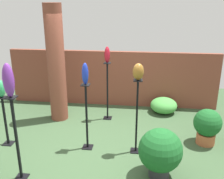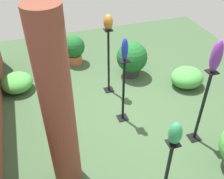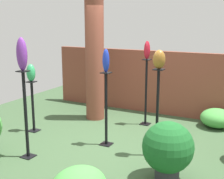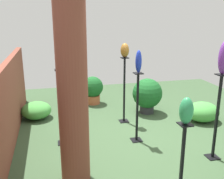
{
  "view_description": "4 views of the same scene",
  "coord_description": "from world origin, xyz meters",
  "px_view_note": "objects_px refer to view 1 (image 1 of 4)",
  "views": [
    {
      "loc": [
        0.81,
        -4.49,
        2.82
      ],
      "look_at": [
        0.25,
        0.2,
        1.16
      ],
      "focal_mm": 42.0,
      "sensor_mm": 36.0,
      "label": 1
    },
    {
      "loc": [
        -3.72,
        1.34,
        3.56
      ],
      "look_at": [
        -0.29,
        0.21,
        0.82
      ],
      "focal_mm": 42.0,
      "sensor_mm": 36.0,
      "label": 2
    },
    {
      "loc": [
        2.32,
        -4.67,
        2.21
      ],
      "look_at": [
        -0.23,
        0.21,
        0.97
      ],
      "focal_mm": 50.0,
      "sensor_mm": 36.0,
      "label": 3
    },
    {
      "loc": [
        -4.54,
        1.48,
        2.31
      ],
      "look_at": [
        0.15,
        0.35,
        0.94
      ],
      "focal_mm": 42.0,
      "sensor_mm": 36.0,
      "label": 4
    }
  ],
  "objects_px": {
    "pedestal_bronze": "(137,120)",
    "potted_plant_near_pillar": "(207,125)",
    "potted_plant_mid_right": "(160,151)",
    "pedestal_violet": "(17,143)",
    "pedestal_ruby": "(107,94)",
    "art_vase_jade": "(0,89)",
    "art_vase_violet": "(8,80)",
    "pedestal_cobalt": "(87,120)",
    "art_vase_cobalt": "(85,74)",
    "brick_pillar": "(56,64)",
    "art_vase_ruby": "(107,55)",
    "pedestal_jade": "(6,123)",
    "art_vase_bronze": "(138,72)"
  },
  "relations": [
    {
      "from": "pedestal_violet",
      "to": "potted_plant_mid_right",
      "type": "height_order",
      "value": "pedestal_violet"
    },
    {
      "from": "brick_pillar",
      "to": "pedestal_cobalt",
      "type": "relative_size",
      "value": 2.06
    },
    {
      "from": "brick_pillar",
      "to": "pedestal_violet",
      "type": "relative_size",
      "value": 1.9
    },
    {
      "from": "art_vase_violet",
      "to": "art_vase_jade",
      "type": "bearing_deg",
      "value": 126.85
    },
    {
      "from": "pedestal_violet",
      "to": "art_vase_cobalt",
      "type": "relative_size",
      "value": 3.55
    },
    {
      "from": "pedestal_cobalt",
      "to": "pedestal_bronze",
      "type": "xyz_separation_m",
      "value": [
        0.95,
        -0.02,
        0.06
      ]
    },
    {
      "from": "pedestal_ruby",
      "to": "pedestal_jade",
      "type": "bearing_deg",
      "value": -142.29
    },
    {
      "from": "pedestal_bronze",
      "to": "potted_plant_near_pillar",
      "type": "xyz_separation_m",
      "value": [
        1.4,
        0.47,
        -0.26
      ]
    },
    {
      "from": "pedestal_violet",
      "to": "potted_plant_mid_right",
      "type": "xyz_separation_m",
      "value": [
        2.25,
        0.33,
        -0.19
      ]
    },
    {
      "from": "art_vase_jade",
      "to": "art_vase_violet",
      "type": "relative_size",
      "value": 0.66
    },
    {
      "from": "pedestal_ruby",
      "to": "pedestal_bronze",
      "type": "bearing_deg",
      "value": -61.85
    },
    {
      "from": "pedestal_jade",
      "to": "pedestal_ruby",
      "type": "bearing_deg",
      "value": 37.71
    },
    {
      "from": "pedestal_ruby",
      "to": "pedestal_violet",
      "type": "height_order",
      "value": "pedestal_violet"
    },
    {
      "from": "art_vase_jade",
      "to": "potted_plant_near_pillar",
      "type": "relative_size",
      "value": 0.46
    },
    {
      "from": "art_vase_cobalt",
      "to": "art_vase_violet",
      "type": "xyz_separation_m",
      "value": [
        -0.89,
        -1.05,
        0.17
      ]
    },
    {
      "from": "pedestal_violet",
      "to": "art_vase_jade",
      "type": "xyz_separation_m",
      "value": [
        -0.74,
        0.99,
        0.53
      ]
    },
    {
      "from": "art_vase_ruby",
      "to": "brick_pillar",
      "type": "bearing_deg",
      "value": -174.12
    },
    {
      "from": "pedestal_cobalt",
      "to": "potted_plant_near_pillar",
      "type": "bearing_deg",
      "value": 10.75
    },
    {
      "from": "brick_pillar",
      "to": "potted_plant_mid_right",
      "type": "bearing_deg",
      "value": -40.3
    },
    {
      "from": "art_vase_bronze",
      "to": "potted_plant_near_pillar",
      "type": "relative_size",
      "value": 0.4
    },
    {
      "from": "pedestal_cobalt",
      "to": "art_vase_cobalt",
      "type": "xyz_separation_m",
      "value": [
        0.0,
        0.0,
        0.92
      ]
    },
    {
      "from": "art_vase_ruby",
      "to": "pedestal_jade",
      "type": "bearing_deg",
      "value": -142.29
    },
    {
      "from": "pedestal_ruby",
      "to": "art_vase_bronze",
      "type": "height_order",
      "value": "art_vase_bronze"
    },
    {
      "from": "pedestal_ruby",
      "to": "pedestal_violet",
      "type": "bearing_deg",
      "value": -114.49
    },
    {
      "from": "pedestal_ruby",
      "to": "art_vase_violet",
      "type": "height_order",
      "value": "art_vase_violet"
    },
    {
      "from": "pedestal_violet",
      "to": "brick_pillar",
      "type": "bearing_deg",
      "value": 91.76
    },
    {
      "from": "brick_pillar",
      "to": "art_vase_bronze",
      "type": "distance_m",
      "value": 2.31
    },
    {
      "from": "pedestal_ruby",
      "to": "potted_plant_near_pillar",
      "type": "height_order",
      "value": "pedestal_ruby"
    },
    {
      "from": "potted_plant_mid_right",
      "to": "pedestal_violet",
      "type": "bearing_deg",
      "value": -171.8
    },
    {
      "from": "pedestal_cobalt",
      "to": "art_vase_violet",
      "type": "distance_m",
      "value": 1.75
    },
    {
      "from": "brick_pillar",
      "to": "art_vase_bronze",
      "type": "height_order",
      "value": "brick_pillar"
    },
    {
      "from": "pedestal_violet",
      "to": "art_vase_ruby",
      "type": "relative_size",
      "value": 3.82
    },
    {
      "from": "pedestal_jade",
      "to": "potted_plant_near_pillar",
      "type": "height_order",
      "value": "pedestal_jade"
    },
    {
      "from": "pedestal_jade",
      "to": "potted_plant_mid_right",
      "type": "distance_m",
      "value": 3.07
    },
    {
      "from": "pedestal_jade",
      "to": "potted_plant_mid_right",
      "type": "xyz_separation_m",
      "value": [
        3.0,
        -0.67,
        0.01
      ]
    },
    {
      "from": "pedestal_jade",
      "to": "potted_plant_near_pillar",
      "type": "bearing_deg",
      "value": 7.19
    },
    {
      "from": "pedestal_cobalt",
      "to": "art_vase_bronze",
      "type": "height_order",
      "value": "art_vase_bronze"
    },
    {
      "from": "potted_plant_mid_right",
      "to": "art_vase_violet",
      "type": "bearing_deg",
      "value": -171.8
    },
    {
      "from": "art_vase_violet",
      "to": "art_vase_bronze",
      "type": "bearing_deg",
      "value": 29.04
    },
    {
      "from": "pedestal_cobalt",
      "to": "potted_plant_near_pillar",
      "type": "xyz_separation_m",
      "value": [
        2.36,
        0.45,
        -0.2
      ]
    },
    {
      "from": "pedestal_ruby",
      "to": "art_vase_jade",
      "type": "bearing_deg",
      "value": -142.29
    },
    {
      "from": "art_vase_cobalt",
      "to": "art_vase_bronze",
      "type": "height_order",
      "value": "art_vase_bronze"
    },
    {
      "from": "pedestal_cobalt",
      "to": "pedestal_jade",
      "type": "height_order",
      "value": "pedestal_cobalt"
    },
    {
      "from": "pedestal_jade",
      "to": "art_vase_violet",
      "type": "relative_size",
      "value": 1.99
    },
    {
      "from": "pedestal_bronze",
      "to": "pedestal_jade",
      "type": "distance_m",
      "value": 2.6
    },
    {
      "from": "art_vase_bronze",
      "to": "potted_plant_near_pillar",
      "type": "height_order",
      "value": "art_vase_bronze"
    },
    {
      "from": "art_vase_ruby",
      "to": "potted_plant_mid_right",
      "type": "bearing_deg",
      "value": -61.14
    },
    {
      "from": "art_vase_cobalt",
      "to": "potted_plant_mid_right",
      "type": "distance_m",
      "value": 1.87
    },
    {
      "from": "art_vase_ruby",
      "to": "art_vase_violet",
      "type": "relative_size",
      "value": 0.73
    },
    {
      "from": "art_vase_bronze",
      "to": "potted_plant_mid_right",
      "type": "distance_m",
      "value": 1.39
    }
  ]
}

